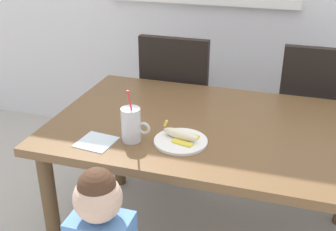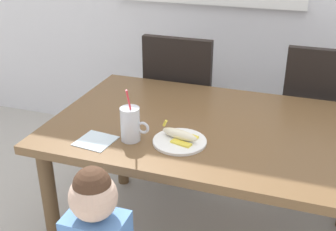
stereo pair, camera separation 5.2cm
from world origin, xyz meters
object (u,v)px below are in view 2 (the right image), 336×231
object	(u,v)px
snack_plate	(180,141)
peeled_banana	(180,135)
dining_table	(214,142)
dining_chair_left	(182,98)
milk_cup	(131,126)
paper_napkin	(96,141)
dining_chair_right	(318,113)

from	to	relation	value
snack_plate	peeled_banana	size ratio (longest dim) A/B	1.31
dining_table	dining_chair_left	bearing A→B (deg)	118.96
dining_table	milk_cup	bearing A→B (deg)	-140.39
peeled_banana	paper_napkin	distance (m)	0.36
dining_chair_right	paper_napkin	xyz separation A→B (m)	(-0.92, -1.01, 0.18)
milk_cup	dining_table	bearing A→B (deg)	39.61
milk_cup	peeled_banana	xyz separation A→B (m)	(0.20, 0.06, -0.04)
snack_plate	dining_table	bearing A→B (deg)	63.76
dining_chair_right	milk_cup	distance (m)	1.25
dining_table	dining_chair_left	xyz separation A→B (m)	(-0.36, 0.65, -0.09)
dining_chair_left	milk_cup	size ratio (longest dim) A/B	3.87
dining_chair_right	snack_plate	size ratio (longest dim) A/B	4.17
milk_cup	peeled_banana	world-z (taller)	milk_cup
milk_cup	peeled_banana	bearing A→B (deg)	15.20
dining_table	paper_napkin	distance (m)	0.56
dining_table	peeled_banana	bearing A→B (deg)	-118.05
milk_cup	snack_plate	world-z (taller)	milk_cup
snack_plate	paper_napkin	bearing A→B (deg)	-162.86
dining_table	milk_cup	size ratio (longest dim) A/B	6.09
dining_chair_right	snack_plate	bearing A→B (deg)	57.62
snack_plate	peeled_banana	xyz separation A→B (m)	(-0.00, 0.01, 0.03)
peeled_banana	paper_napkin	xyz separation A→B (m)	(-0.34, -0.12, -0.03)
dining_chair_left	snack_plate	xyz separation A→B (m)	(0.26, -0.87, 0.18)
peeled_banana	dining_table	bearing A→B (deg)	61.95
dining_table	milk_cup	distance (m)	0.43
dining_table	snack_plate	size ratio (longest dim) A/B	6.58
snack_plate	paper_napkin	size ratio (longest dim) A/B	1.53
milk_cup	snack_plate	bearing A→B (deg)	11.94
snack_plate	peeled_banana	world-z (taller)	peeled_banana
dining_chair_right	paper_napkin	distance (m)	1.37
paper_napkin	dining_chair_left	bearing A→B (deg)	84.82
dining_chair_right	milk_cup	xyz separation A→B (m)	(-0.78, -0.95, 0.24)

